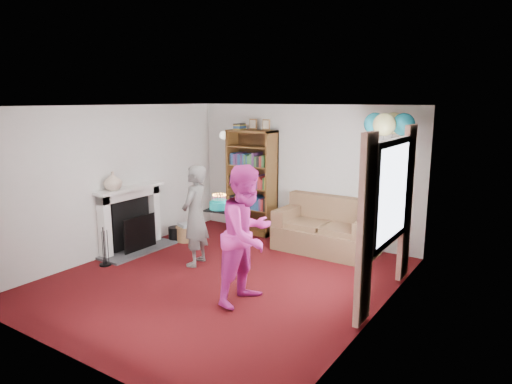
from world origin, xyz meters
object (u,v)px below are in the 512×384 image
Objects in this scene: sofa at (328,231)px; birthday_cake at (219,205)px; person_striped at (195,216)px; bookcase at (253,183)px; person_magenta at (247,235)px.

birthday_cake is (-0.59, -2.29, 0.83)m from sofa.
person_striped is 4.90× the size of birthday_cake.
bookcase is 2.06m from person_striped.
person_striped is 1.60m from person_magenta.
person_magenta is 5.50× the size of birthday_cake.
bookcase is at bearing 172.60° from sofa.
person_magenta is 0.67m from birthday_cake.
bookcase is 1.24× the size of person_magenta.
person_magenta reaches higher than person_striped.
birthday_cake is (-0.58, 0.18, 0.27)m from person_magenta.
person_striped is 1.07m from birthday_cake.
sofa is at bearing 75.58° from birthday_cake.
bookcase reaches higher than birthday_cake.
bookcase reaches higher than person_magenta.
person_striped is at bearing 150.56° from birthday_cake.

